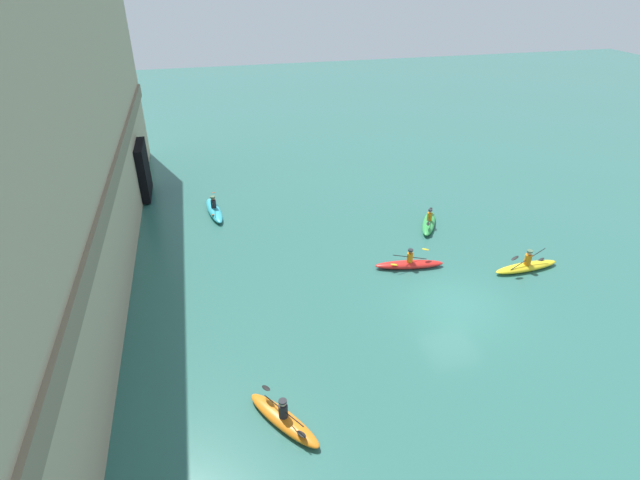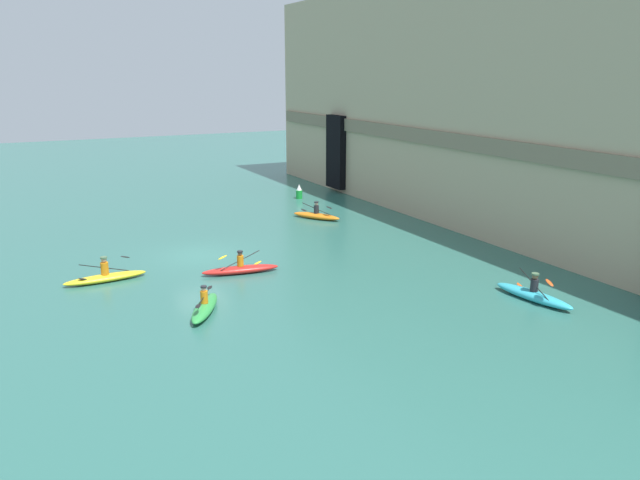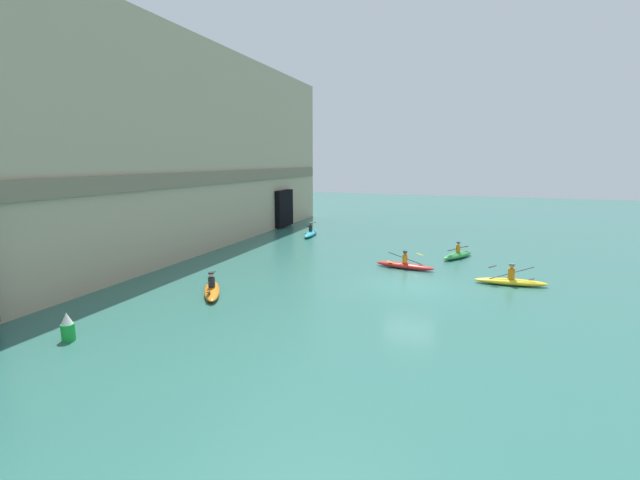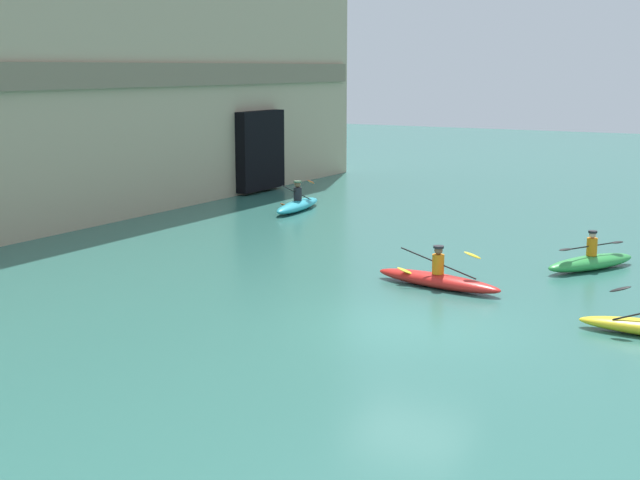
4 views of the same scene
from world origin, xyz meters
TOP-DOWN VIEW (x-y plane):
  - ground_plane at (0.00, 0.00)m, footprint 120.00×120.00m
  - cliff_bluff at (1.33, 16.95)m, footprint 45.76×5.80m
  - kayak_green at (7.37, -2.01)m, footprint 3.01×2.13m
  - kayak_red at (3.49, 0.83)m, footprint 1.22×3.53m
  - kayak_cyan at (12.06, 10.00)m, footprint 3.62×1.18m
  - kayak_yellow at (1.90, -4.77)m, footprint 0.90×3.53m
  - kayak_orange at (-4.54, 8.71)m, footprint 3.08×2.34m
  - marker_buoy at (-10.77, 10.48)m, footprint 0.45×0.45m

SIDE VIEW (x-z plane):
  - ground_plane at x=0.00m, z-range 0.00..0.00m
  - kayak_red at x=3.49m, z-range -0.31..0.74m
  - kayak_yellow at x=1.90m, z-range -0.34..0.77m
  - kayak_orange at x=-4.54m, z-range -0.32..0.76m
  - kayak_green at x=7.37m, z-range -0.30..0.76m
  - kayak_cyan at x=12.06m, z-range -0.33..0.81m
  - marker_buoy at x=-10.77m, z-range -0.04..1.00m
  - cliff_bluff at x=1.33m, z-range -0.03..14.12m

